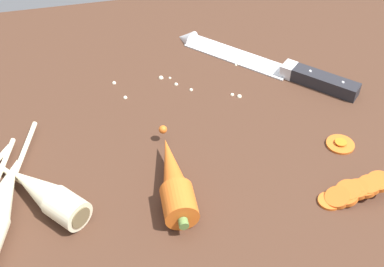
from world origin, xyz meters
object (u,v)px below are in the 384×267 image
Objects in this scene: chefs_knife at (258,61)px; parsnip_back at (44,193)px; whole_carrot at (174,179)px; carrot_slice_stack at (353,191)px; carrot_slice_stray_near at (340,143)px.

chefs_knife is 1.67× the size of parsnip_back.
chefs_knife is 1.54× the size of whole_carrot.
chefs_knife is 2.91× the size of carrot_slice_stack.
whole_carrot reaches higher than parsnip_back.
carrot_slice_stack reaches higher than carrot_slice_stray_near.
carrot_slice_stray_near is (4.64, -22.37, -0.29)cm from chefs_knife.
chefs_knife is 31.70cm from carrot_slice_stack.
parsnip_back is at bearing -178.28° from carrot_slice_stray_near.
carrot_slice_stray_near is at bearing 72.02° from carrot_slice_stack.
whole_carrot is 4.45× the size of carrot_slice_stray_near.
whole_carrot is 1.08× the size of parsnip_back.
carrot_slice_stack is (21.96, -6.46, -0.91)cm from whole_carrot.
whole_carrot is 22.91cm from carrot_slice_stack.
whole_carrot is 1.89× the size of carrot_slice_stack.
carrot_slice_stack reaches higher than chefs_knife.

